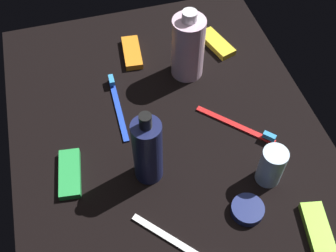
# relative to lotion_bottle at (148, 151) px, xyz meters

# --- Properties ---
(ground_plane) EXTENTS (0.84, 0.64, 0.01)m
(ground_plane) POSITION_rel_lotion_bottle_xyz_m (-0.08, 0.06, -0.08)
(ground_plane) COLOR black
(lotion_bottle) EXTENTS (0.05, 0.05, 0.18)m
(lotion_bottle) POSITION_rel_lotion_bottle_xyz_m (0.00, 0.00, 0.00)
(lotion_bottle) COLOR #191E49
(lotion_bottle) RESTS_ON ground_plane
(bodywash_bottle) EXTENTS (0.07, 0.07, 0.17)m
(bodywash_bottle) POSITION_rel_lotion_bottle_xyz_m (-0.24, 0.15, -0.00)
(bodywash_bottle) COLOR silver
(bodywash_bottle) RESTS_ON ground_plane
(deodorant_stick) EXTENTS (0.05, 0.05, 0.09)m
(deodorant_stick) POSITION_rel_lotion_bottle_xyz_m (0.07, 0.22, -0.04)
(deodorant_stick) COLOR silver
(deodorant_stick) RESTS_ON ground_plane
(toothbrush_blue) EXTENTS (0.18, 0.01, 0.02)m
(toothbrush_blue) POSITION_rel_lotion_bottle_xyz_m (-0.18, -0.03, -0.07)
(toothbrush_blue) COLOR blue
(toothbrush_blue) RESTS_ON ground_plane
(toothbrush_red) EXTENTS (0.14, 0.13, 0.02)m
(toothbrush_red) POSITION_rel_lotion_bottle_xyz_m (-0.05, 0.21, -0.07)
(toothbrush_red) COLOR red
(toothbrush_red) RESTS_ON ground_plane
(toothbrush_white) EXTENTS (0.14, 0.13, 0.02)m
(toothbrush_white) POSITION_rel_lotion_bottle_xyz_m (0.16, 0.02, -0.07)
(toothbrush_white) COLOR white
(toothbrush_white) RESTS_ON ground_plane
(snack_bar_lime) EXTENTS (0.11, 0.06, 0.01)m
(snack_bar_lime) POSITION_rel_lotion_bottle_xyz_m (0.20, 0.26, -0.07)
(snack_bar_lime) COLOR #8CD133
(snack_bar_lime) RESTS_ON ground_plane
(snack_bar_orange) EXTENTS (0.11, 0.05, 0.01)m
(snack_bar_orange) POSITION_rel_lotion_bottle_xyz_m (-0.33, 0.04, -0.07)
(snack_bar_orange) COLOR orange
(snack_bar_orange) RESTS_ON ground_plane
(snack_bar_green) EXTENTS (0.11, 0.05, 0.01)m
(snack_bar_green) POSITION_rel_lotion_bottle_xyz_m (-0.03, -0.15, -0.07)
(snack_bar_green) COLOR green
(snack_bar_green) RESTS_ON ground_plane
(snack_bar_yellow) EXTENTS (0.11, 0.07, 0.01)m
(snack_bar_yellow) POSITION_rel_lotion_bottle_xyz_m (-0.31, 0.25, -0.07)
(snack_bar_yellow) COLOR yellow
(snack_bar_yellow) RESTS_ON ground_plane
(cream_tin_left) EXTENTS (0.06, 0.06, 0.02)m
(cream_tin_left) POSITION_rel_lotion_bottle_xyz_m (0.13, 0.15, -0.07)
(cream_tin_left) COLOR navy
(cream_tin_left) RESTS_ON ground_plane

